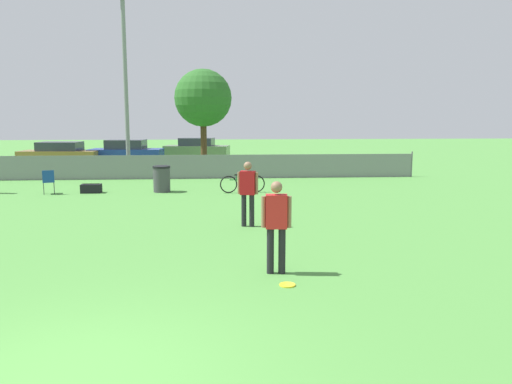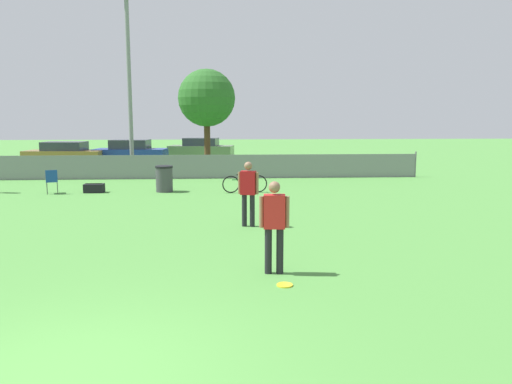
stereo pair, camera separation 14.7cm
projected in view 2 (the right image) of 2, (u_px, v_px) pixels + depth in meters
ground_plane at (62, 381)px, 5.34m from camera, size 120.00×120.00×0.00m
fence_backline at (186, 167)px, 23.03m from camera, size 21.75×0.07×1.21m
light_pole at (129, 69)px, 23.80m from camera, size 0.90×0.36×8.64m
tree_near_pole at (207, 98)px, 25.62m from camera, size 2.94×2.94×5.27m
player_defender_red at (274, 221)px, 8.91m from camera, size 0.54×0.25×1.69m
player_thrower_red at (248, 189)px, 12.82m from camera, size 0.53×0.31×1.69m
frisbee_disc at (285, 285)px, 8.38m from camera, size 0.27×0.27×0.03m
folding_chair_sideline at (52, 180)px, 18.46m from camera, size 0.52×0.52×0.89m
bicycle_sideline at (245, 184)px, 18.74m from camera, size 1.70×0.44×0.70m
trash_bin at (164, 179)px, 18.96m from camera, size 0.66×0.66×0.99m
gear_bag_sideline at (94, 188)px, 18.80m from camera, size 0.73×0.40×0.35m
parked_car_tan at (65, 154)px, 29.54m from camera, size 4.65×2.12×1.39m
parked_car_blue at (131, 152)px, 30.27m from camera, size 4.43×2.14×1.48m
parked_car_olive at (201, 149)px, 34.11m from camera, size 4.55×2.42×1.44m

